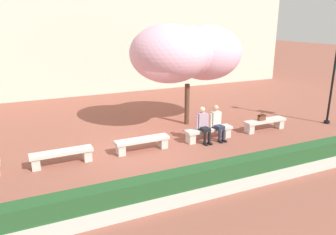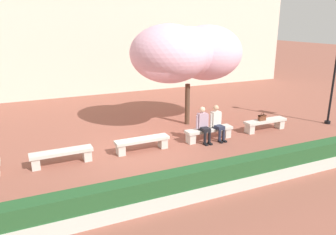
# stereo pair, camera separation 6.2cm
# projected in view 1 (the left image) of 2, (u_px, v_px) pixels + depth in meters

# --- Properties ---
(ground_plane) EXTENTS (100.00, 100.00, 0.00)m
(ground_plane) POSITION_uv_depth(u_px,v_px,m) (143.00, 151.00, 11.10)
(ground_plane) COLOR #8E5142
(building_facade) EXTENTS (28.00, 4.00, 10.59)m
(building_facade) POSITION_uv_depth(u_px,v_px,m) (74.00, 2.00, 19.51)
(building_facade) COLOR beige
(building_facade) RESTS_ON ground
(stone_bench_near_west) EXTENTS (1.87, 0.44, 0.45)m
(stone_bench_near_west) POSITION_uv_depth(u_px,v_px,m) (62.00, 155.00, 9.97)
(stone_bench_near_west) COLOR beige
(stone_bench_near_west) RESTS_ON ground
(stone_bench_center) EXTENTS (1.87, 0.44, 0.45)m
(stone_bench_center) POSITION_uv_depth(u_px,v_px,m) (142.00, 142.00, 11.02)
(stone_bench_center) COLOR beige
(stone_bench_center) RESTS_ON ground
(stone_bench_near_east) EXTENTS (1.87, 0.44, 0.45)m
(stone_bench_near_east) POSITION_uv_depth(u_px,v_px,m) (209.00, 132.00, 12.06)
(stone_bench_near_east) COLOR beige
(stone_bench_near_east) RESTS_ON ground
(stone_bench_east_end) EXTENTS (1.87, 0.44, 0.45)m
(stone_bench_east_end) POSITION_uv_depth(u_px,v_px,m) (265.00, 123.00, 13.10)
(stone_bench_east_end) COLOR beige
(stone_bench_east_end) RESTS_ON ground
(person_seated_left) EXTENTS (0.51, 0.68, 1.29)m
(person_seated_left) POSITION_uv_depth(u_px,v_px,m) (203.00, 123.00, 11.79)
(person_seated_left) COLOR black
(person_seated_left) RESTS_ON ground
(person_seated_right) EXTENTS (0.51, 0.71, 1.29)m
(person_seated_right) POSITION_uv_depth(u_px,v_px,m) (217.00, 121.00, 12.02)
(person_seated_right) COLOR black
(person_seated_right) RESTS_ON ground
(handbag) EXTENTS (0.30, 0.15, 0.34)m
(handbag) POSITION_uv_depth(u_px,v_px,m) (262.00, 117.00, 12.93)
(handbag) COLOR brown
(handbag) RESTS_ON stone_bench_east_end
(cherry_tree_main) EXTENTS (4.94, 3.30, 4.15)m
(cherry_tree_main) POSITION_uv_depth(u_px,v_px,m) (187.00, 53.00, 13.11)
(cherry_tree_main) COLOR #513828
(cherry_tree_main) RESTS_ON ground
(lamp_post_with_banner) EXTENTS (0.54, 0.28, 4.11)m
(lamp_post_with_banner) POSITION_uv_depth(u_px,v_px,m) (335.00, 66.00, 13.38)
(lamp_post_with_banner) COLOR black
(lamp_post_with_banner) RESTS_ON ground
(planter_hedge_foreground) EXTENTS (14.72, 0.50, 0.80)m
(planter_hedge_foreground) POSITION_uv_depth(u_px,v_px,m) (191.00, 185.00, 8.02)
(planter_hedge_foreground) COLOR beige
(planter_hedge_foreground) RESTS_ON ground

